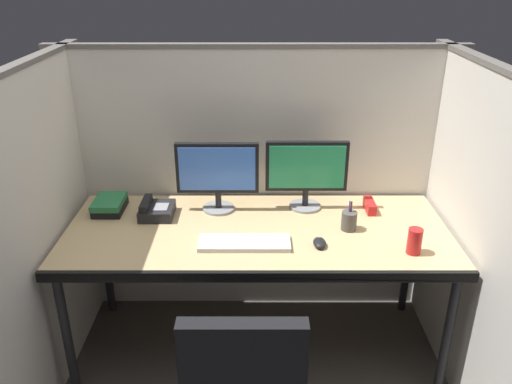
# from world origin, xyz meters

# --- Properties ---
(cubicle_partition_rear) EXTENTS (2.21, 0.06, 1.57)m
(cubicle_partition_rear) POSITION_xyz_m (0.00, 0.74, 0.79)
(cubicle_partition_rear) COLOR beige
(cubicle_partition_rear) RESTS_ON ground
(cubicle_partition_left) EXTENTS (0.06, 1.41, 1.57)m
(cubicle_partition_left) POSITION_xyz_m (-0.99, 0.20, 0.79)
(cubicle_partition_left) COLOR beige
(cubicle_partition_left) RESTS_ON ground
(cubicle_partition_right) EXTENTS (0.06, 1.41, 1.57)m
(cubicle_partition_right) POSITION_xyz_m (0.99, 0.20, 0.79)
(cubicle_partition_right) COLOR beige
(cubicle_partition_right) RESTS_ON ground
(desk) EXTENTS (1.90, 0.80, 0.74)m
(desk) POSITION_xyz_m (0.00, 0.29, 0.69)
(desk) COLOR tan
(desk) RESTS_ON ground
(monitor_left) EXTENTS (0.43, 0.17, 0.37)m
(monitor_left) POSITION_xyz_m (-0.21, 0.52, 0.96)
(monitor_left) COLOR gray
(monitor_left) RESTS_ON desk
(monitor_right) EXTENTS (0.43, 0.17, 0.37)m
(monitor_right) POSITION_xyz_m (0.26, 0.55, 0.96)
(monitor_right) COLOR gray
(monitor_right) RESTS_ON desk
(keyboard_main) EXTENTS (0.43, 0.15, 0.02)m
(keyboard_main) POSITION_xyz_m (-0.06, 0.14, 0.75)
(keyboard_main) COLOR silver
(keyboard_main) RESTS_ON desk
(computer_mouse) EXTENTS (0.06, 0.10, 0.04)m
(computer_mouse) POSITION_xyz_m (0.29, 0.13, 0.76)
(computer_mouse) COLOR black
(computer_mouse) RESTS_ON desk
(red_stapler) EXTENTS (0.04, 0.15, 0.06)m
(red_stapler) POSITION_xyz_m (0.60, 0.51, 0.77)
(red_stapler) COLOR red
(red_stapler) RESTS_ON desk
(pen_cup) EXTENTS (0.08, 0.08, 0.15)m
(pen_cup) POSITION_xyz_m (0.45, 0.30, 0.79)
(pen_cup) COLOR #4C4742
(pen_cup) RESTS_ON desk
(book_stack) EXTENTS (0.15, 0.22, 0.07)m
(book_stack) POSITION_xyz_m (-0.78, 0.50, 0.78)
(book_stack) COLOR black
(book_stack) RESTS_ON desk
(desk_phone) EXTENTS (0.17, 0.19, 0.09)m
(desk_phone) POSITION_xyz_m (-0.53, 0.45, 0.77)
(desk_phone) COLOR black
(desk_phone) RESTS_ON desk
(soda_can) EXTENTS (0.07, 0.07, 0.12)m
(soda_can) POSITION_xyz_m (0.71, 0.07, 0.80)
(soda_can) COLOR red
(soda_can) RESTS_ON desk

